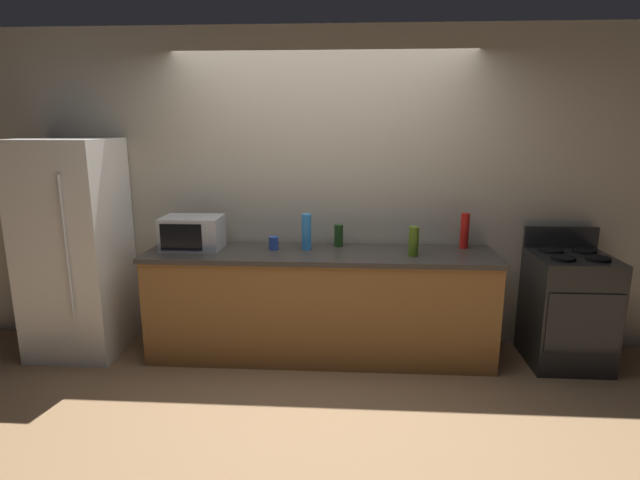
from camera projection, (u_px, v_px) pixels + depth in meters
name	position (u px, v px, depth m)	size (l,w,h in m)	color
ground_plane	(317.00, 377.00, 3.96)	(8.00, 8.00, 0.00)	#93704C
back_wall	(323.00, 190.00, 4.45)	(6.40, 0.10, 2.70)	#B2A893
counter_run	(320.00, 304.00, 4.25)	(2.84, 0.64, 0.90)	brown
refrigerator	(75.00, 248.00, 4.28)	(0.72, 0.73, 1.80)	white
stove_range	(568.00, 309.00, 4.13)	(0.60, 0.61, 1.08)	black
microwave	(192.00, 233.00, 4.23)	(0.48, 0.35, 0.27)	#B7BABF
bottle_olive_oil	(414.00, 241.00, 4.01)	(0.08, 0.08, 0.23)	#4C6B19
bottle_wine	(339.00, 236.00, 4.33)	(0.07, 0.07, 0.19)	#1E3F19
bottle_hot_sauce	(465.00, 231.00, 4.25)	(0.07, 0.07, 0.30)	red
bottle_spray_cleaner	(307.00, 232.00, 4.20)	(0.08, 0.08, 0.30)	#338CE5
mug_blue	(274.00, 243.00, 4.23)	(0.08, 0.08, 0.11)	#2D4CB2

